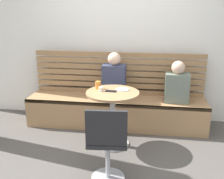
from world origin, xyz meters
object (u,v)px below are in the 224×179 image
cafe_table (113,108)px  plate_small (122,90)px  person_child_left (177,84)px  booth_bench (116,112)px  phone_on_table (111,91)px  cup_tumbler_orange (98,85)px  white_chair (107,142)px  cup_espresso_small (101,89)px  person_adult (114,79)px

cafe_table → plate_small: size_ratio=4.35×
person_child_left → plate_small: size_ratio=3.57×
booth_bench → person_child_left: size_ratio=4.44×
booth_bench → phone_on_table: bearing=-88.7°
cup_tumbler_orange → phone_on_table: cup_tumbler_orange is taller
booth_bench → plate_small: plate_small is taller
booth_bench → cup_tumbler_orange: size_ratio=27.00×
cafe_table → white_chair: white_chair is taller
phone_on_table → white_chair: bearing=-169.8°
cafe_table → cup_espresso_small: (-0.15, 0.01, 0.25)m
booth_bench → cafe_table: cafe_table is taller
phone_on_table → cup_espresso_small: bearing=97.6°
person_adult → cup_tumbler_orange: size_ratio=7.08×
person_adult → plate_small: bearing=-70.2°
cup_tumbler_orange → phone_on_table: (0.19, -0.09, -0.05)m
booth_bench → person_adult: bearing=-137.8°
white_chair → person_adult: 1.43m
phone_on_table → plate_small: bearing=-53.7°
person_adult → cup_tumbler_orange: 0.50m
booth_bench → white_chair: 1.44m
cafe_table → phone_on_table: 0.23m
person_child_left → phone_on_table: bearing=-146.4°
booth_bench → phone_on_table: size_ratio=19.29×
booth_bench → phone_on_table: (0.01, -0.59, 0.52)m
white_chair → cup_tumbler_orange: white_chair is taller
person_adult → cup_tumbler_orange: person_adult is taller
cup_tumbler_orange → phone_on_table: bearing=-26.5°
person_adult → cup_espresso_small: bearing=-99.1°
white_chair → person_child_left: size_ratio=1.40×
cafe_table → plate_small: (0.11, 0.10, 0.23)m
person_adult → phone_on_table: person_adult is taller
white_chair → booth_bench: bearing=94.0°
person_adult → phone_on_table: bearing=-86.1°
plate_small → phone_on_table: bearing=-148.1°
booth_bench → cup_tumbler_orange: 0.78m
booth_bench → plate_small: (0.15, -0.51, 0.52)m
person_adult → booth_bench: bearing=42.2°
cup_espresso_small → phone_on_table: bearing=3.2°
cup_tumbler_orange → cup_espresso_small: 0.12m
white_chair → person_child_left: bearing=60.8°
person_adult → plate_small: 0.51m
booth_bench → cup_espresso_small: bearing=-101.1°
cafe_table → plate_small: bearing=41.6°
phone_on_table → person_adult: bearing=8.3°
booth_bench → person_adult: person_adult is taller
cup_tumbler_orange → phone_on_table: 0.22m
person_child_left → cup_espresso_small: 1.17m
cafe_table → phone_on_table: size_ratio=5.29×
booth_bench → cup_tumbler_orange: cup_tumbler_orange is taller
plate_small → cafe_table: bearing=-138.4°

